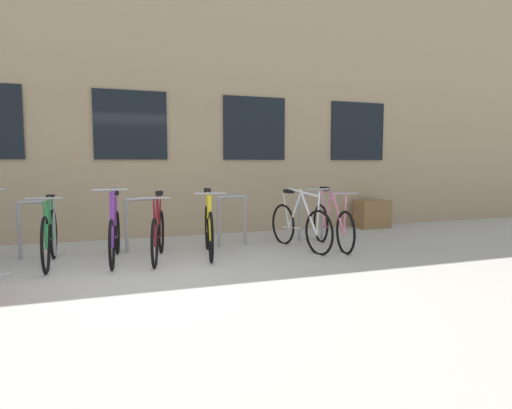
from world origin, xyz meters
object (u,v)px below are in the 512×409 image
Objects in this scene: planter_box at (372,214)px; bicycle_white at (300,225)px; bicycle_maroon at (158,234)px; bicycle_yellow at (209,229)px; bicycle_pink at (332,224)px; bicycle_purple at (115,234)px; bicycle_green at (50,236)px.

bicycle_white is at bearing -147.53° from planter_box.
bicycle_maroon is 0.78m from bicycle_yellow.
bicycle_yellow is 2.09m from bicycle_pink.
bicycle_yellow is at bearing 177.22° from bicycle_pink.
bicycle_maroon is at bearing -11.29° from bicycle_purple.
bicycle_white reaches higher than bicycle_maroon.
bicycle_green is at bearing 178.14° from bicycle_white.
bicycle_purple reaches higher than bicycle_yellow.
bicycle_green is (-4.32, 0.18, 0.02)m from bicycle_pink.
bicycle_pink reaches higher than planter_box.
bicycle_white reaches higher than bicycle_pink.
bicycle_white is 0.57m from bicycle_pink.
planter_box is (5.39, 1.48, -0.08)m from bicycle_purple.
planter_box is (2.49, 1.59, -0.09)m from bicycle_white.
bicycle_pink is at bearing -5.65° from bicycle_white.
planter_box is at bearing 40.52° from bicycle_pink.
bicycle_pink is (2.09, -0.10, -0.02)m from bicycle_yellow.
bicycle_yellow is 2.42× the size of planter_box.
bicycle_pink is at bearing -2.78° from bicycle_yellow.
bicycle_yellow reaches higher than bicycle_pink.
bicycle_white is 3.76m from bicycle_green.
bicycle_yellow is 0.97× the size of bicycle_pink.
bicycle_maroon is at bearing -5.33° from bicycle_green.
bicycle_white is 1.02× the size of bicycle_green.
bicycle_yellow is at bearing -1.98° from bicycle_green.
bicycle_green is at bearing 178.96° from bicycle_purple.
bicycle_yellow is 1.52m from bicycle_white.
bicycle_pink is at bearing -2.37° from bicycle_green.
bicycle_maroon is 1.46m from bicycle_green.
bicycle_green is (-0.86, 0.02, 0.01)m from bicycle_purple.
bicycle_purple is (-0.60, 0.12, 0.01)m from bicycle_maroon.
bicycle_pink reaches higher than bicycle_green.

